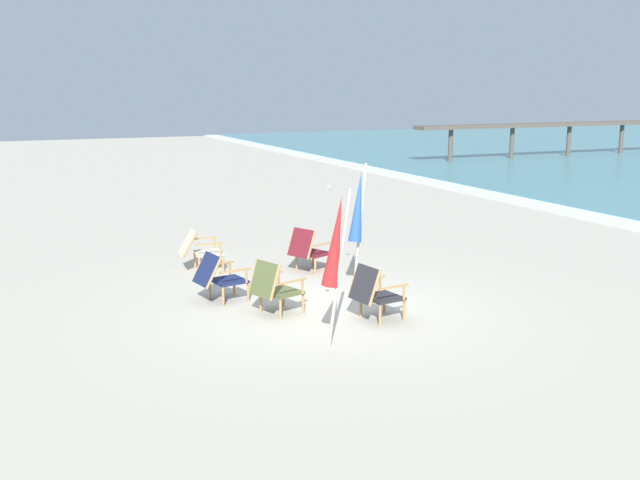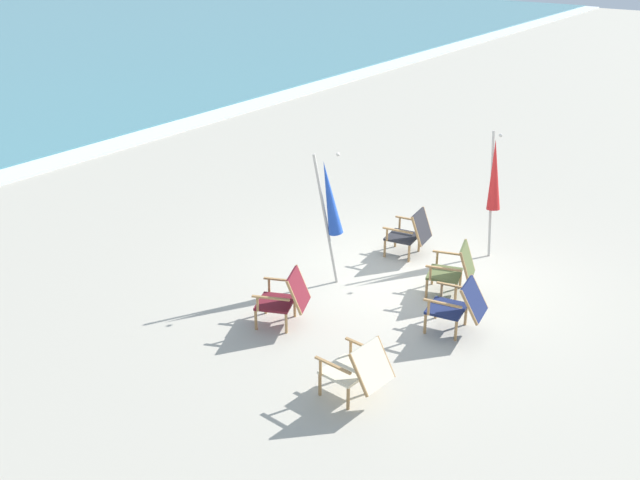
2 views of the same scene
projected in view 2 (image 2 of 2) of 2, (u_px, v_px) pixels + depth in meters
name	position (u px, v px, depth m)	size (l,w,h in m)	color
ground_plane	(408.00, 280.00, 11.74)	(80.00, 80.00, 0.00)	#B7AF9E
surf_band	(33.00, 166.00, 16.97)	(80.00, 1.10, 0.06)	white
beach_chair_back_right	(286.00, 297.00, 10.30)	(0.80, 0.86, 0.81)	maroon
beach_chair_mid_center	(455.00, 268.00, 11.13)	(0.75, 0.81, 0.82)	#515B33
beach_chair_far_center	(358.00, 369.00, 8.69)	(0.64, 0.82, 0.78)	beige
beach_chair_back_left	(459.00, 304.00, 10.11)	(0.69, 0.84, 0.78)	#19234C
beach_chair_front_right	(411.00, 232.00, 12.41)	(0.67, 0.76, 0.82)	#28282D
umbrella_furled_red	(494.00, 176.00, 12.11)	(0.41, 0.42, 2.11)	#B7B2A8
umbrella_furled_blue	(330.00, 199.00, 11.14)	(0.41, 0.47, 2.10)	#B7B2A8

